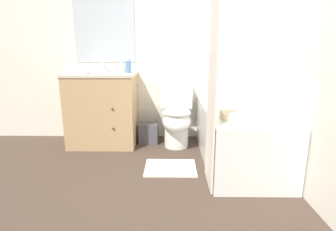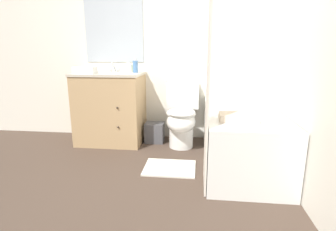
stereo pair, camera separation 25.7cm
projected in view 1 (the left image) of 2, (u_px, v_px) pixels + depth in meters
The scene contains 14 objects.
ground_plane at pixel (158, 211), 1.93m from camera, with size 14.00×14.00×0.00m, color #47382D.
wall_back at pixel (164, 43), 3.36m from camera, with size 8.00×0.06×2.50m.
wall_right at pixel (287, 40), 2.47m from camera, with size 0.05×2.75×2.50m.
vanity_cabinet at pixel (103, 108), 3.26m from camera, with size 0.83×0.61×0.89m.
sink_faucet at pixel (105, 69), 3.35m from camera, with size 0.14×0.12×0.12m.
toilet at pixel (176, 117), 3.21m from camera, with size 0.41×0.66×0.76m.
bathtub at pixel (237, 134), 2.80m from camera, with size 0.71×1.55×0.57m.
shower_curtain at pixel (213, 78), 2.12m from camera, with size 0.02×0.40×1.87m.
wastebasket at pixel (149, 133), 3.37m from camera, with size 0.24×0.20×0.25m.
tissue_box at pixel (121, 68), 3.28m from camera, with size 0.11×0.11×0.12m.
soap_dispenser at pixel (128, 66), 3.19m from camera, with size 0.06×0.06×0.17m.
hand_towel_folded at pixel (77, 71), 3.01m from camera, with size 0.26×0.15×0.08m.
bath_towel_folded at pixel (240, 115), 2.30m from camera, with size 0.32×0.21×0.06m.
bath_mat at pixel (170, 168), 2.64m from camera, with size 0.51×0.40×0.02m.
Camera 1 is at (0.10, -1.71, 1.15)m, focal length 28.00 mm.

